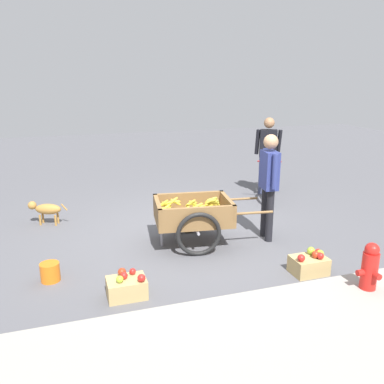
% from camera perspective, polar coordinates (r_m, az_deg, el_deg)
% --- Properties ---
extents(ground_plane, '(24.00, 24.00, 0.00)m').
position_cam_1_polar(ground_plane, '(6.47, -0.09, -6.08)').
color(ground_plane, '#56565B').
extents(curb_strip, '(12.00, 2.40, 0.12)m').
position_cam_1_polar(curb_strip, '(3.89, 15.89, -22.42)').
color(curb_strip, '#9E998E').
rests_on(curb_strip, ground).
extents(fruit_cart, '(1.74, 1.02, 0.73)m').
position_cam_1_polar(fruit_cart, '(6.03, 0.19, -3.32)').
color(fruit_cart, olive).
rests_on(fruit_cart, ground).
extents(vendor_person, '(0.24, 0.53, 1.61)m').
position_cam_1_polar(vendor_person, '(6.17, 10.72, 1.97)').
color(vendor_person, black).
rests_on(vendor_person, ground).
extents(bicycle, '(0.78, 1.53, 0.85)m').
position_cam_1_polar(bicycle, '(8.57, 10.41, 1.70)').
color(bicycle, black).
rests_on(bicycle, ground).
extents(cyclist_person, '(0.48, 0.32, 1.61)m').
position_cam_1_polar(cyclist_person, '(8.59, 10.56, 5.91)').
color(cyclist_person, '#333851').
rests_on(cyclist_person, ground).
extents(dog, '(0.64, 0.34, 0.40)m').
position_cam_1_polar(dog, '(7.28, -19.76, -2.25)').
color(dog, '#AD7A38').
rests_on(dog, ground).
extents(fire_hydrant, '(0.25, 0.25, 0.67)m').
position_cam_1_polar(fire_hydrant, '(5.04, 23.54, -10.08)').
color(fire_hydrant, red).
rests_on(fire_hydrant, ground).
extents(plastic_bucket, '(0.24, 0.24, 0.23)m').
position_cam_1_polar(plastic_bucket, '(5.38, -19.22, -10.51)').
color(plastic_bucket, orange).
rests_on(plastic_bucket, ground).
extents(apple_crate, '(0.44, 0.32, 0.32)m').
position_cam_1_polar(apple_crate, '(5.46, 16.09, -9.62)').
color(apple_crate, tan).
rests_on(apple_crate, ground).
extents(mixed_fruit_crate, '(0.44, 0.32, 0.32)m').
position_cam_1_polar(mixed_fruit_crate, '(4.81, -9.10, -12.94)').
color(mixed_fruit_crate, tan).
rests_on(mixed_fruit_crate, ground).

